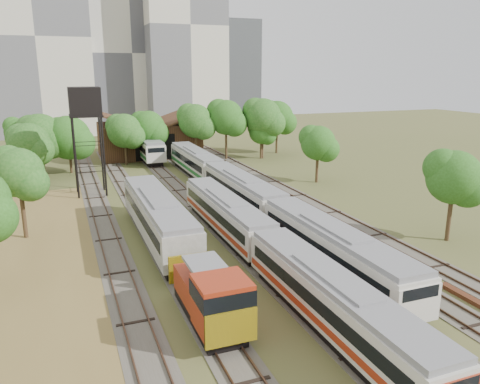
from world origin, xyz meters
name	(u,v)px	position (x,y,z in m)	size (l,w,h in m)	color
ground	(346,312)	(0.00, 0.00, 0.00)	(240.00, 240.00, 0.00)	#475123
dry_grass_patch	(26,303)	(-18.00, 8.00, 0.02)	(14.00, 60.00, 0.04)	brown
tracks	(210,205)	(-0.67, 25.00, 0.04)	(24.60, 80.00, 0.19)	#4C473D
railcar_red_set	(267,248)	(-2.00, 7.10, 1.74)	(2.67, 34.58, 3.30)	black
railcar_green_set	(242,192)	(2.00, 22.25, 1.88)	(2.87, 52.08, 3.55)	black
railcar_rear	(147,147)	(-2.00, 54.67, 1.96)	(3.00, 16.08, 3.71)	black
shunter_locomotive	(212,298)	(-8.00, 1.24, 1.76)	(2.79, 8.10, 3.66)	black
old_grey_coach	(158,217)	(-8.00, 16.14, 2.09)	(3.09, 18.00, 3.82)	black
water_tower	(85,105)	(-12.15, 34.44, 10.38)	(3.56, 3.56, 12.30)	black
rail_pile_far	(311,211)	(8.20, 18.77, 0.12)	(0.47, 7.53, 0.24)	#512917
maintenance_shed	(149,139)	(-1.00, 57.98, 2.91)	(16.45, 11.55, 7.58)	#392214
tree_band_left	(3,176)	(-20.01, 22.95, 5.17)	(7.77, 64.31, 8.21)	#382616
tree_band_far	(169,126)	(0.83, 50.01, 5.87)	(43.80, 10.85, 9.80)	#382616
tree_band_right	(331,148)	(15.37, 26.81, 5.06)	(5.02, 45.56, 7.75)	#382616
tower_left	(36,38)	(-18.00, 95.00, 21.00)	(22.00, 16.00, 42.00)	beige
tower_centre	(127,54)	(2.00, 100.00, 18.00)	(20.00, 18.00, 36.00)	beige
tower_right	(182,27)	(14.00, 92.00, 24.00)	(18.00, 16.00, 48.00)	beige
tower_far_right	(234,71)	(34.00, 110.00, 14.00)	(12.00, 12.00, 28.00)	#3C3F43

